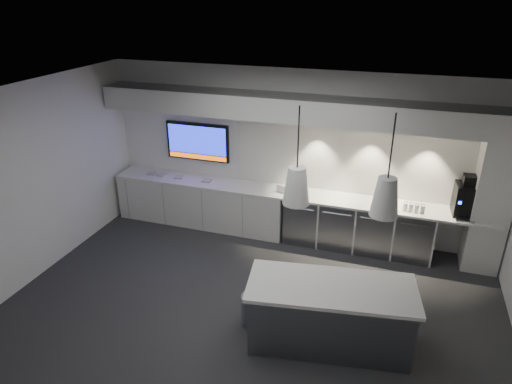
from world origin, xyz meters
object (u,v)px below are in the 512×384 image
(island, at_px, (330,315))
(coffee_machine, at_px, (466,198))
(wall_tv, at_px, (198,142))
(bin, at_px, (253,310))

(island, height_order, coffee_machine, coffee_machine)
(wall_tv, distance_m, island, 4.30)
(wall_tv, height_order, coffee_machine, wall_tv)
(wall_tv, xyz_separation_m, coffee_machine, (4.74, -0.25, -0.39))
(bin, bearing_deg, coffee_machine, 42.78)
(island, xyz_separation_m, bin, (-1.04, 0.05, -0.22))
(wall_tv, xyz_separation_m, island, (3.06, -2.81, -1.12))
(coffee_machine, bearing_deg, wall_tv, 173.53)
(bin, bearing_deg, island, -2.55)
(island, distance_m, coffee_machine, 3.15)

